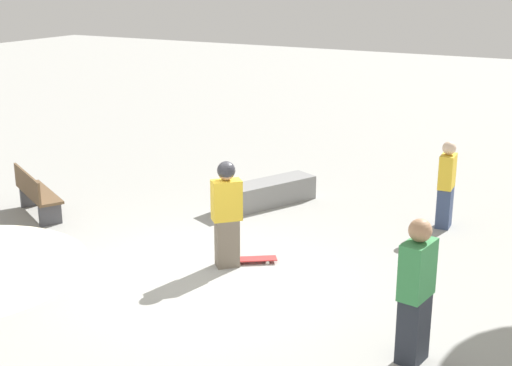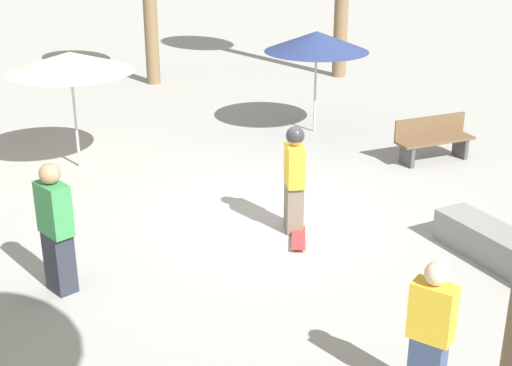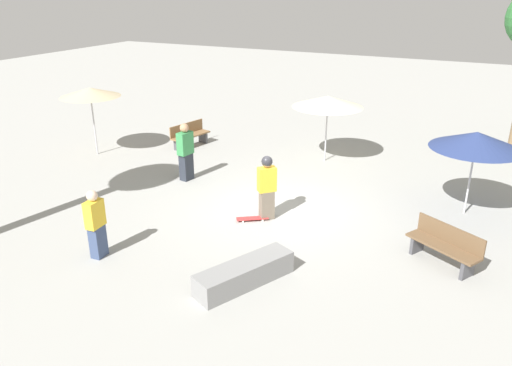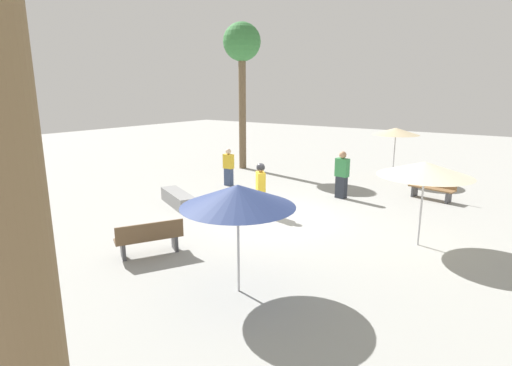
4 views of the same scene
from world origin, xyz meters
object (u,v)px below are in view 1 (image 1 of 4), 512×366
(bystander_far, at_px, (416,292))
(bench_near, at_px, (36,194))
(skater_main, at_px, (227,211))
(concrete_ledge, at_px, (265,194))
(bystander_watching, at_px, (446,185))
(skateboard, at_px, (251,259))

(bystander_far, bearing_deg, bench_near, -93.93)
(skater_main, bearing_deg, concrete_ledge, 61.66)
(bystander_far, bearing_deg, skater_main, -103.76)
(bench_near, xyz_separation_m, bystander_watching, (-3.01, 6.75, 0.35))
(skater_main, distance_m, bystander_watching, 4.14)
(bench_near, distance_m, bystander_watching, 7.40)
(skateboard, distance_m, concrete_ledge, 2.84)
(bystander_watching, bearing_deg, bench_near, -69.47)
(concrete_ledge, relative_size, bystander_watching, 1.39)
(concrete_ledge, bearing_deg, bystander_far, 44.75)
(skater_main, relative_size, bench_near, 1.03)
(concrete_ledge, xyz_separation_m, bystander_watching, (-0.45, 3.34, 0.54))
(bystander_watching, height_order, bystander_far, bystander_far)
(bystander_watching, bearing_deg, skater_main, -40.10)
(skater_main, height_order, concrete_ledge, skater_main)
(skater_main, xyz_separation_m, skateboard, (-0.28, 0.26, -0.84))
(skateboard, bearing_deg, bystander_far, -62.54)
(concrete_ledge, height_order, bystander_far, bystander_far)
(skateboard, relative_size, concrete_ledge, 0.36)
(skater_main, relative_size, skateboard, 2.15)
(skateboard, bearing_deg, concrete_ledge, 79.22)
(bench_near, bearing_deg, skater_main, 24.98)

